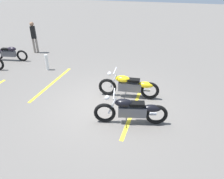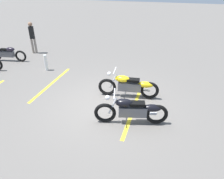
# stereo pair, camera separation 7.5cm
# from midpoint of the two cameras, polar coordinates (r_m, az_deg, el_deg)

# --- Properties ---
(ground_plane) EXTENTS (60.00, 60.00, 0.00)m
(ground_plane) POSITION_cam_midpoint_polar(r_m,az_deg,el_deg) (7.49, -0.97, -4.19)
(ground_plane) COLOR #66605B
(motorcycle_bright_foreground) EXTENTS (2.23, 0.62, 1.04)m
(motorcycle_bright_foreground) POSITION_cam_midpoint_polar(r_m,az_deg,el_deg) (7.78, 5.11, 0.99)
(motorcycle_bright_foreground) COLOR black
(motorcycle_bright_foreground) RESTS_ON ground
(motorcycle_dark_foreground) EXTENTS (2.20, 0.76, 1.04)m
(motorcycle_dark_foreground) POSITION_cam_midpoint_polar(r_m,az_deg,el_deg) (6.44, 5.85, -5.55)
(motorcycle_dark_foreground) COLOR black
(motorcycle_dark_foreground) RESTS_ON ground
(motorcycle_row_far_left) EXTENTS (1.96, 0.41, 0.74)m
(motorcycle_row_far_left) POSITION_cam_midpoint_polar(r_m,az_deg,el_deg) (12.43, -25.83, 8.76)
(motorcycle_row_far_left) COLOR black
(motorcycle_row_far_left) RESTS_ON ground
(bystander_near_row) EXTENTS (0.30, 0.27, 1.74)m
(bystander_near_row) POSITION_cam_midpoint_polar(r_m,az_deg,el_deg) (12.99, -20.01, 13.30)
(bystander_near_row) COLOR gray
(bystander_near_row) RESTS_ON ground
(bollard_post) EXTENTS (0.14, 0.14, 0.75)m
(bollard_post) POSITION_cam_midpoint_polar(r_m,az_deg,el_deg) (10.51, -16.82, 6.94)
(bollard_post) COLOR white
(bollard_post) RESTS_ON ground
(parking_stripe_near) EXTENTS (0.18, 3.20, 0.01)m
(parking_stripe_near) POSITION_cam_midpoint_polar(r_m,az_deg,el_deg) (7.29, 5.95, -5.38)
(parking_stripe_near) COLOR yellow
(parking_stripe_near) RESTS_ON ground
(parking_stripe_mid) EXTENTS (0.18, 3.20, 0.01)m
(parking_stripe_mid) POSITION_cam_midpoint_polar(r_m,az_deg,el_deg) (9.27, -15.46, 1.63)
(parking_stripe_mid) COLOR yellow
(parking_stripe_mid) RESTS_ON ground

